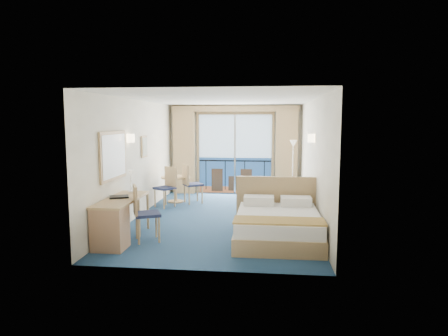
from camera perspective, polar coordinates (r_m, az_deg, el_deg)
floor at (r=9.24m, az=-0.11°, el=-7.16°), size 6.50×6.50×0.00m
room_walls at (r=8.98m, az=-0.11°, el=3.92°), size 4.04×6.54×2.72m
balcony_door at (r=12.22m, az=1.54°, el=1.71°), size 2.36×0.03×2.52m
curtain_left at (r=12.28m, az=-5.71°, el=2.32°), size 0.65×0.22×2.55m
curtain_right at (r=12.03m, az=8.90°, el=2.17°), size 0.65×0.22×2.55m
pelmet at (r=12.05m, az=1.55°, el=8.47°), size 3.80×0.25×0.18m
mirror at (r=8.01m, az=-15.52°, el=1.70°), size 0.05×1.25×0.95m
wall_print at (r=9.84m, az=-11.31°, el=3.01°), size 0.04×0.42×0.52m
sconce_left at (r=8.82m, az=-13.22°, el=4.17°), size 0.18×0.18×0.18m
sconce_right at (r=8.82m, az=12.44°, el=4.18°), size 0.18×0.18×0.18m
bed at (r=7.60m, az=7.69°, el=-7.97°), size 1.70×2.02×1.07m
nightstand at (r=8.83m, az=11.20°, el=-6.11°), size 0.42×0.40×0.55m
phone at (r=8.77m, az=10.98°, el=-4.06°), size 0.22×0.18×0.09m
armchair at (r=10.91m, az=8.95°, el=-3.24°), size 1.05×1.05×0.68m
floor_lamp at (r=11.60m, az=9.84°, el=1.95°), size 0.23×0.23×1.67m
desk at (r=7.36m, az=-15.61°, el=-7.56°), size 0.58×1.67×0.78m
desk_chair at (r=7.53m, az=-11.60°, el=-5.87°), size 0.61×0.60×1.05m
folder at (r=7.78m, az=-14.76°, el=-4.00°), size 0.42×0.37×0.03m
desk_lamp at (r=8.17m, az=-13.18°, el=-1.20°), size 0.12×0.12×0.44m
round_table at (r=11.01m, az=-6.95°, el=-2.10°), size 0.78×0.78×0.70m
table_chair_a at (r=10.79m, az=-4.88°, el=-1.92°), size 0.63×0.63×1.06m
table_chair_b at (r=10.46m, az=-8.10°, el=-2.32°), size 0.62×0.62×1.03m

